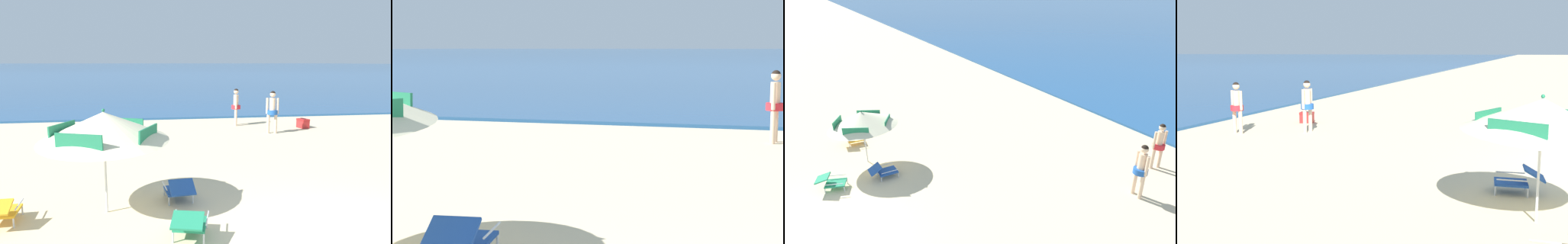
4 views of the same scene
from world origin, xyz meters
TOP-DOWN VIEW (x-y plane):
  - ocean_water at (0.00, 413.32)m, footprint 800.00×800.00m
  - lounge_chair_beside_umbrella at (-2.53, 2.42)m, footprint 0.63×0.94m
  - person_standing_near_shore at (1.01, 11.18)m, footprint 0.41×0.48m

SIDE VIEW (x-z plane):
  - ocean_water at x=0.00m, z-range 0.00..0.10m
  - lounge_chair_beside_umbrella at x=-2.53m, z-range 0.01..0.53m
  - person_standing_near_shore at x=1.01m, z-range 0.13..1.80m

